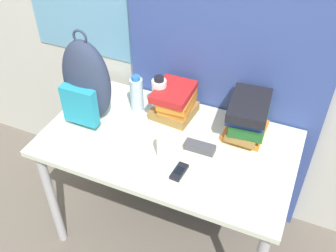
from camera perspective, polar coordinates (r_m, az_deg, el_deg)
wall_back at (r=2.06m, az=4.93°, el=15.56°), size 6.00×0.06×2.50m
curtain_blue at (r=1.97m, az=8.99°, el=14.00°), size 1.08×0.04×2.50m
desk at (r=2.04m, az=-0.00°, el=-4.22°), size 1.27×0.71×0.77m
backpack at (r=2.03m, az=-11.78°, el=6.07°), size 0.26×0.19×0.51m
book_stack_left at (r=2.08m, az=1.05°, el=3.45°), size 0.22×0.24×0.17m
book_stack_center at (r=1.99m, az=11.54°, el=1.24°), size 0.21×0.29×0.21m
water_bottle at (r=2.12m, az=-4.56°, el=4.66°), size 0.07×0.07×0.21m
sports_bottle at (r=2.09m, az=-1.27°, el=4.36°), size 0.08×0.08×0.23m
sunscreen_bottle at (r=1.85m, az=-1.01°, el=-2.82°), size 0.04×0.04×0.15m
cell_phone at (r=1.82m, az=1.63°, el=-6.64°), size 0.06×0.11×0.02m
sunglasses_case at (r=1.92m, az=4.63°, el=-3.10°), size 0.15×0.06×0.04m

